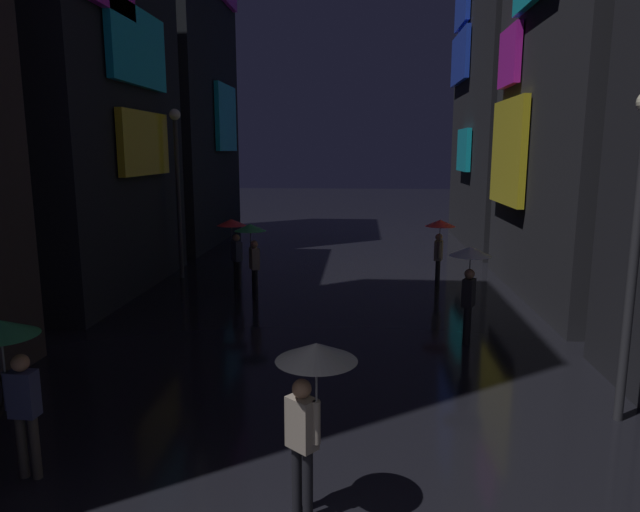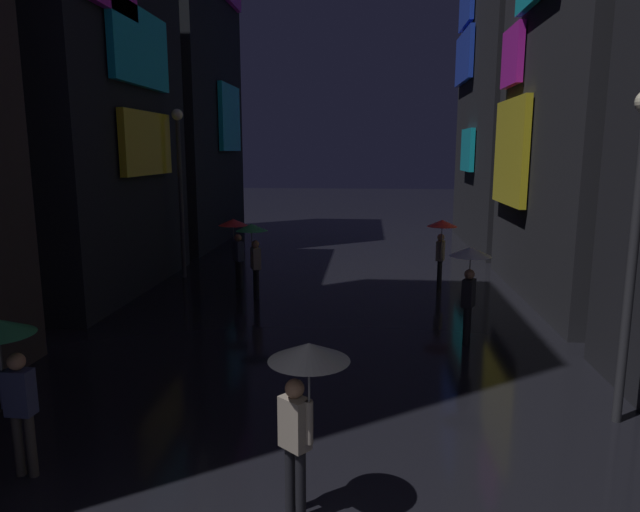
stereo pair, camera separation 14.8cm
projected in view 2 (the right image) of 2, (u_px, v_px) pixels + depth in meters
name	position (u px, v px, depth m)	size (l,w,h in m)	color
building_left_mid	(72.00, 83.00, 16.36)	(4.25, 7.85, 12.13)	black
building_left_far	(175.00, 46.00, 24.92)	(4.25, 8.25, 17.32)	black
building_right_mid	(614.00, 34.00, 15.03)	(4.25, 8.10, 14.37)	#232328
building_right_far	(522.00, 73.00, 24.18)	(4.25, 8.85, 14.76)	black
pedestrian_foreground_right_green	(5.00, 354.00, 7.08)	(0.90, 0.90, 2.12)	#38332D
pedestrian_midstreet_centre_green	(253.00, 240.00, 16.11)	(0.90, 0.90, 2.12)	black
pedestrian_far_right_clear	(470.00, 268.00, 12.23)	(0.90, 0.90, 2.12)	black
pedestrian_near_crossing_red	(441.00, 235.00, 17.13)	(0.90, 0.90, 2.12)	black
pedestrian_foreground_left_black	(304.00, 381.00, 6.23)	(0.90, 0.90, 2.12)	black
pedestrian_midstreet_left_red	(235.00, 234.00, 17.27)	(0.90, 0.90, 2.12)	black
streetlamp_right_near	(637.00, 219.00, 8.31)	(0.36, 0.36, 5.01)	#2D2D33
streetlamp_left_far	(180.00, 174.00, 18.37)	(0.36, 0.36, 5.45)	#2D2D33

